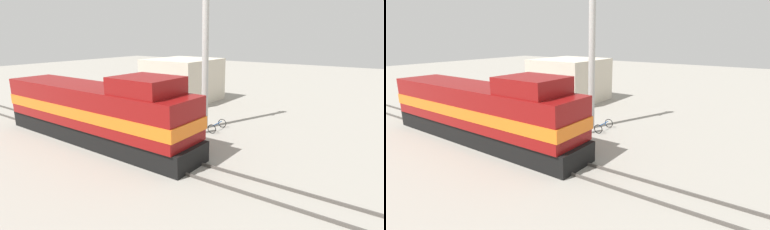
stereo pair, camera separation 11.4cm
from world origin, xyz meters
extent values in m
plane|color=gray|center=(0.00, 0.00, 0.00)|extent=(120.00, 120.00, 0.00)
cube|color=#4C4742|center=(-0.72, 0.00, 0.07)|extent=(0.08, 38.21, 0.15)
cube|color=#4C4742|center=(0.72, 0.00, 0.07)|extent=(0.08, 38.21, 0.15)
cube|color=black|center=(0.00, 3.32, 0.58)|extent=(2.80, 15.63, 1.16)
cube|color=maroon|center=(0.00, 3.32, 2.38)|extent=(3.05, 15.01, 2.45)
cube|color=orange|center=(0.00, 3.32, 2.14)|extent=(3.09, 15.16, 0.70)
cube|color=orange|center=(0.00, -3.09, 1.83)|extent=(2.59, 2.19, 1.35)
cube|color=maroon|center=(0.00, -1.37, 4.08)|extent=(2.87, 3.44, 0.93)
cylinder|color=#B2B2AD|center=(6.38, -0.99, 5.82)|extent=(0.47, 0.47, 11.64)
cylinder|color=#4C4C4C|center=(3.97, 1.45, 1.09)|extent=(0.05, 0.05, 2.18)
cone|color=#1959B2|center=(3.97, 1.45, 2.07)|extent=(2.02, 2.02, 0.45)
cube|color=#595959|center=(6.80, 4.06, 0.98)|extent=(0.12, 0.12, 1.96)
cube|color=#1972BF|center=(6.80, 4.06, 2.64)|extent=(1.80, 0.08, 1.36)
sphere|color=#2D722D|center=(4.58, 0.52, 0.40)|extent=(0.81, 0.81, 0.81)
cube|color=#2D3347|center=(5.25, -1.56, 0.38)|extent=(0.30, 0.20, 0.76)
cylinder|color=red|center=(5.25, -1.56, 1.06)|extent=(0.34, 0.34, 0.60)
sphere|color=tan|center=(5.25, -1.56, 1.47)|extent=(0.22, 0.22, 0.22)
torus|color=black|center=(7.20, -2.03, 0.33)|extent=(0.09, 0.65, 0.65)
torus|color=black|center=(5.55, -2.13, 0.33)|extent=(0.09, 0.65, 0.65)
cube|color=#194C99|center=(6.37, -2.08, 0.51)|extent=(1.41, 0.13, 0.04)
cylinder|color=#194C99|center=(6.66, -2.06, 0.44)|extent=(0.04, 0.04, 0.27)
cube|color=beige|center=(13.22, 6.10, 2.15)|extent=(6.73, 6.19, 4.31)
camera|label=1|loc=(-11.54, -12.47, 6.70)|focal=28.00mm
camera|label=2|loc=(-11.47, -12.56, 6.70)|focal=28.00mm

